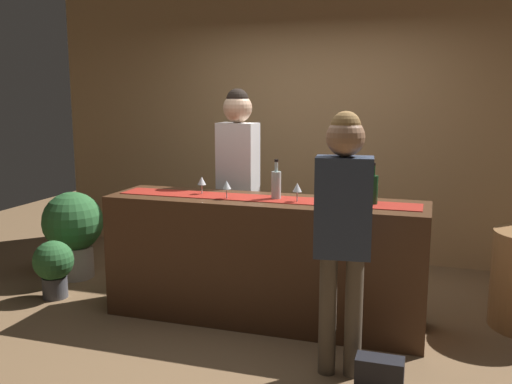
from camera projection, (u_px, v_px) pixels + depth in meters
The scene contains 14 objects.
ground_plane at pixel (264, 319), 4.40m from camera, with size 10.00×10.00×0.00m, color brown.
back_wall at pixel (316, 122), 5.93m from camera, with size 6.00×0.12×2.90m, color tan.
bar_counter at pixel (264, 260), 4.32m from camera, with size 2.45×0.60×0.96m, color #472B19.
counter_runner_cloth at pixel (264, 199), 4.23m from camera, with size 2.32×0.28×0.01m, color maroon.
wine_bottle_green at pixel (373, 189), 4.00m from camera, with size 0.07×0.07×0.30m.
wine_bottle_clear at pixel (276, 184), 4.21m from camera, with size 0.07×0.07×0.30m.
wine_glass_near_customer at pixel (227, 185), 4.21m from camera, with size 0.07×0.07×0.14m.
wine_glass_mid_counter at pixel (202, 181), 4.40m from camera, with size 0.07×0.07×0.14m.
wine_glass_far_end at pixel (297, 188), 4.09m from camera, with size 0.07×0.07×0.14m.
bartender at pixel (238, 166), 4.87m from camera, with size 0.36×0.25×1.80m.
customer_sipping at pixel (343, 217), 3.36m from camera, with size 0.36×0.24×1.65m.
potted_plant_tall at pixel (73, 228), 5.32m from camera, with size 0.57×0.57×0.84m.
potted_plant_small at pixel (54, 265), 4.81m from camera, with size 0.35×0.35×0.51m.
handbag at pixel (379, 375), 3.29m from camera, with size 0.28×0.14×0.22m, color black.
Camera 1 is at (1.21, -3.98, 1.75)m, focal length 39.13 mm.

